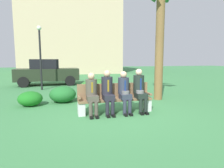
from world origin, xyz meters
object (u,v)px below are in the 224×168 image
seated_man_leftmost (92,92)px  seated_man_centerleft (108,90)px  parked_car_near (47,72)px  street_lamp (40,51)px  building_backdrop (70,27)px  shrub_mid_lawn (63,94)px  shrub_far_lawn (95,89)px  park_bench (115,98)px  seated_man_rightmost (140,88)px  palm_tree_tall (161,8)px  seated_man_centerright (124,90)px  shrub_near_bench (30,99)px

seated_man_leftmost → seated_man_centerleft: seated_man_centerleft is taller
parked_car_near → street_lamp: street_lamp is taller
building_backdrop → parked_car_near: bearing=-99.6°
shrub_mid_lawn → street_lamp: 4.07m
seated_man_leftmost → building_backdrop: bearing=89.0°
shrub_far_lawn → park_bench: bearing=-83.1°
shrub_mid_lawn → building_backdrop: 18.91m
seated_man_rightmost → palm_tree_tall: size_ratio=0.25×
street_lamp → building_backdrop: bearing=81.1°
shrub_far_lawn → street_lamp: (-2.43, 3.21, 1.69)m
seated_man_centerright → shrub_far_lawn: 2.32m
park_bench → building_backdrop: size_ratio=0.19×
park_bench → seated_man_centerright: (0.27, -0.14, 0.28)m
seated_man_centerright → shrub_far_lawn: (-0.53, 2.24, -0.29)m
seated_man_centerright → seated_man_rightmost: (0.51, 0.01, 0.03)m
seated_man_leftmost → parked_car_near: 7.66m
shrub_near_bench → seated_man_centerleft: bearing=-33.9°
seated_man_centerleft → shrub_near_bench: size_ratio=1.57×
parked_car_near → shrub_near_bench: bearing=-91.6°
seated_man_centerright → palm_tree_tall: palm_tree_tall is taller
shrub_near_bench → shrub_mid_lawn: bearing=15.5°
park_bench → shrub_far_lawn: size_ratio=1.68×
shrub_near_bench → building_backdrop: building_backdrop is taller
seated_man_centerleft → building_backdrop: building_backdrop is taller
seated_man_centerright → street_lamp: 6.36m
seated_man_centerleft → shrub_near_bench: seated_man_centerleft is taller
park_bench → seated_man_centerright: 0.41m
shrub_mid_lawn → shrub_far_lawn: (1.32, 0.28, 0.11)m
shrub_near_bench → park_bench: bearing=-29.3°
seated_man_leftmost → shrub_mid_lawn: 2.17m
seated_man_centerright → seated_man_centerleft: bearing=179.0°
palm_tree_tall → seated_man_leftmost: bearing=-153.2°
park_bench → seated_man_centerleft: size_ratio=1.74×
shrub_mid_lawn → seated_man_centerleft: bearing=-56.0°
parked_car_near → building_backdrop: building_backdrop is taller
seated_man_centerright → palm_tree_tall: bearing=37.3°
seated_man_centerright → street_lamp: (-2.96, 5.45, 1.40)m
shrub_near_bench → seated_man_centerright: bearing=-29.1°
seated_man_centerleft → shrub_mid_lawn: 2.40m
seated_man_centerleft → seated_man_centerright: (0.53, -0.01, -0.02)m
building_backdrop → shrub_far_lawn: bearing=-89.5°
shrub_far_lawn → street_lamp: size_ratio=0.40×
park_bench → shrub_mid_lawn: park_bench is taller
seated_man_centerleft → parked_car_near: (-2.28, 7.44, 0.10)m
seated_man_centerleft → shrub_mid_lawn: bearing=124.0°
parked_car_near → street_lamp: bearing=-94.2°
seated_man_centerright → shrub_mid_lawn: seated_man_centerright is taller
shrub_mid_lawn → shrub_far_lawn: 1.36m
seated_man_centerright → building_backdrop: bearing=91.9°
shrub_near_bench → shrub_far_lawn: 2.52m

